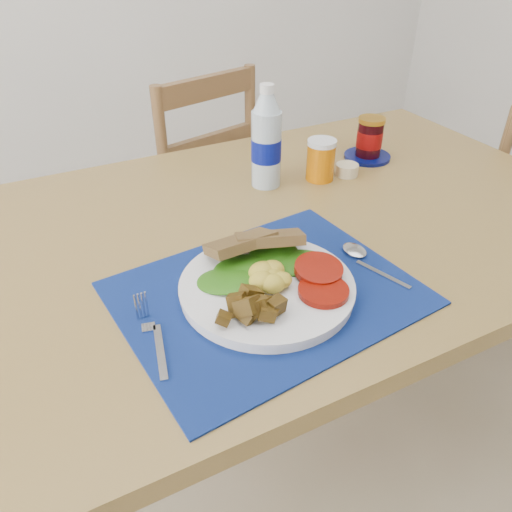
{
  "coord_description": "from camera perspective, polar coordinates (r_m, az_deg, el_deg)",
  "views": [
    {
      "loc": [
        -0.48,
        -0.59,
        1.28
      ],
      "look_at": [
        -0.16,
        0.03,
        0.8
      ],
      "focal_mm": 35.0,
      "sensor_mm": 36.0,
      "label": 1
    }
  ],
  "objects": [
    {
      "name": "ground",
      "position": [
        1.49,
        6.81,
        -25.26
      ],
      "size": [
        4.0,
        4.0,
        0.0
      ],
      "primitive_type": "plane",
      "color": "tan",
      "rests_on": "ground"
    },
    {
      "name": "table",
      "position": [
        1.11,
        3.54,
        0.73
      ],
      "size": [
        1.4,
        0.9,
        0.75
      ],
      "color": "brown",
      "rests_on": "ground"
    },
    {
      "name": "chair_far",
      "position": [
        1.76,
        -7.23,
        9.76
      ],
      "size": [
        0.49,
        0.47,
        1.09
      ],
      "rotation": [
        0.0,
        0.0,
        3.39
      ],
      "color": "brown",
      "rests_on": "ground"
    },
    {
      "name": "placemat",
      "position": [
        0.85,
        1.24,
        -4.26
      ],
      "size": [
        0.52,
        0.42,
        0.0
      ],
      "primitive_type": "cube",
      "rotation": [
        0.0,
        0.0,
        0.1
      ],
      "color": "#041033",
      "rests_on": "table"
    },
    {
      "name": "breakfast_plate",
      "position": [
        0.83,
        1.04,
        -3.34
      ],
      "size": [
        0.29,
        0.29,
        0.07
      ],
      "rotation": [
        0.0,
        0.0,
        -0.09
      ],
      "color": "silver",
      "rests_on": "placemat"
    },
    {
      "name": "fork",
      "position": [
        0.78,
        -11.72,
        -8.94
      ],
      "size": [
        0.04,
        0.16,
        0.0
      ],
      "rotation": [
        0.0,
        0.0,
        -0.22
      ],
      "color": "#B2B5BA",
      "rests_on": "placemat"
    },
    {
      "name": "spoon",
      "position": [
        0.94,
        12.16,
        -0.28
      ],
      "size": [
        0.04,
        0.17,
        0.0
      ],
      "rotation": [
        0.0,
        0.0,
        0.3
      ],
      "color": "#B2B5BA",
      "rests_on": "placemat"
    },
    {
      "name": "water_bottle",
      "position": [
        1.16,
        1.19,
        12.8
      ],
      "size": [
        0.07,
        0.07,
        0.24
      ],
      "color": "#ADBFCC",
      "rests_on": "table"
    },
    {
      "name": "juice_glass",
      "position": [
        1.22,
        7.4,
        10.72
      ],
      "size": [
        0.07,
        0.07,
        0.09
      ],
      "primitive_type": "cylinder",
      "color": "#CB6705",
      "rests_on": "table"
    },
    {
      "name": "ramekin",
      "position": [
        1.26,
        10.35,
        9.68
      ],
      "size": [
        0.06,
        0.06,
        0.03
      ],
      "primitive_type": "cylinder",
      "color": "beige",
      "rests_on": "table"
    },
    {
      "name": "jam_on_saucer",
      "position": [
        1.36,
        12.81,
        12.72
      ],
      "size": [
        0.12,
        0.12,
        0.11
      ],
      "color": "#050C51",
      "rests_on": "table"
    }
  ]
}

